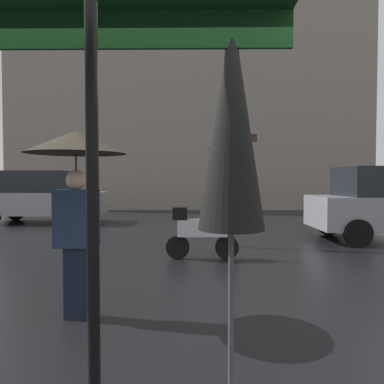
# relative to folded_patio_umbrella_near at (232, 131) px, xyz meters

# --- Properties ---
(ground_plane) EXTENTS (60.00, 60.00, 0.00)m
(ground_plane) POSITION_rel_folded_patio_umbrella_near_xyz_m (-0.63, 0.56, -1.86)
(ground_plane) COLOR black
(folded_patio_umbrella_near) EXTENTS (0.48, 0.48, 2.66)m
(folded_patio_umbrella_near) POSITION_rel_folded_patio_umbrella_near_xyz_m (0.00, 0.00, 0.00)
(folded_patio_umbrella_near) COLOR black
(folded_patio_umbrella_near) RESTS_ON ground
(pedestrian_with_umbrella) EXTENTS (1.10, 1.10, 2.08)m
(pedestrian_with_umbrella) POSITION_rel_folded_patio_umbrella_near_xyz_m (-1.56, 1.65, -0.17)
(pedestrian_with_umbrella) COLOR black
(pedestrian_with_umbrella) RESTS_ON ground
(parked_scooter) EXTENTS (1.42, 0.32, 1.23)m
(parked_scooter) POSITION_rel_folded_patio_umbrella_near_xyz_m (-0.16, 4.65, -1.30)
(parked_scooter) COLOR black
(parked_scooter) RESTS_ON ground
(parked_car_left) EXTENTS (4.30, 1.86, 1.86)m
(parked_car_left) POSITION_rel_folded_patio_umbrella_near_xyz_m (-5.80, 10.49, -0.92)
(parked_car_left) COLOR gray
(parked_car_left) RESTS_ON ground
(street_signpost) EXTENTS (1.08, 0.08, 2.75)m
(street_signpost) POSITION_rel_folded_patio_umbrella_near_xyz_m (0.59, 5.90, -0.18)
(street_signpost) COLOR black
(street_signpost) RESTS_ON ground
(building_block) EXTENTS (18.83, 2.03, 15.97)m
(building_block) POSITION_rel_folded_patio_umbrella_near_xyz_m (-0.63, 16.92, 6.13)
(building_block) COLOR gray
(building_block) RESTS_ON ground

